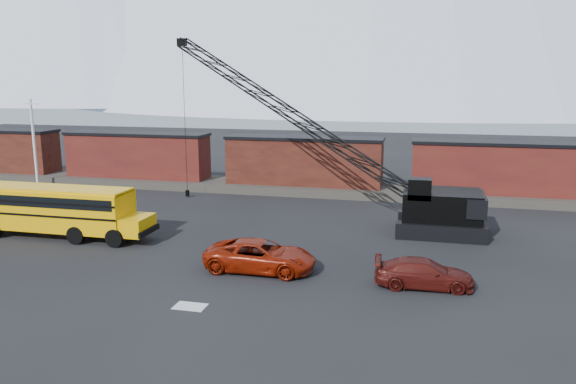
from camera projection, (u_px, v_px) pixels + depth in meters
The scene contains 11 objects.
ground at pixel (213, 275), 28.51m from camera, with size 160.00×160.00×0.00m, color black.
gravel_berm at pixel (304, 188), 49.39m from camera, with size 120.00×5.00×0.70m, color #4B453D.
boxcar_west_near at pixel (138, 155), 52.64m from camera, with size 13.70×3.10×4.17m.
boxcar_mid at pixel (304, 161), 48.91m from camera, with size 13.70×3.10×4.17m.
boxcar_east_near at pixel (498, 168), 45.17m from camera, with size 13.70×3.10×4.17m.
utility_pole at pixel (34, 143), 50.42m from camera, with size 1.40×0.24×8.00m.
snow_patch at pixel (190, 306), 24.59m from camera, with size 1.40×0.90×0.02m, color silver.
school_bus at pixel (59, 209), 35.04m from camera, with size 11.65×2.65×3.19m.
red_pickup at pixel (261, 256), 29.06m from camera, with size 2.65×5.75×1.60m, color maroon.
maroon_suv at pixel (424, 273), 26.80m from camera, with size 1.91×4.70×1.37m, color #4A110D.
crawler_crane at pixel (288, 112), 40.43m from camera, with size 23.68×9.17×13.15m.
Camera 1 is at (10.17, -25.41, 9.82)m, focal length 35.00 mm.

